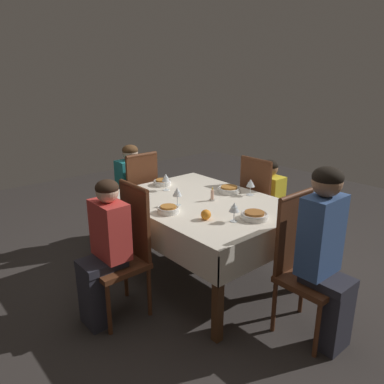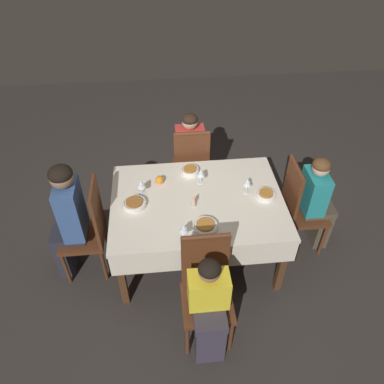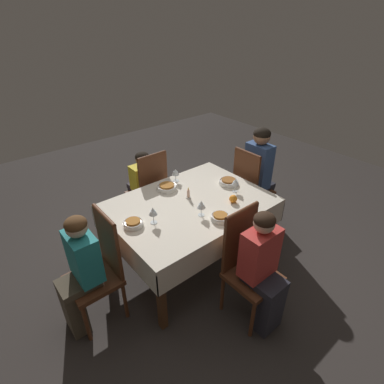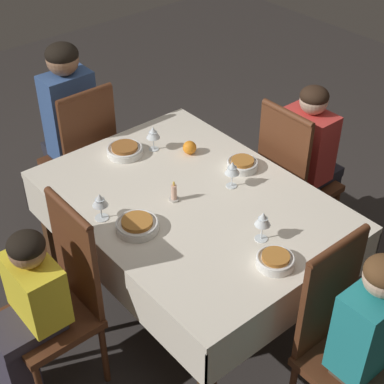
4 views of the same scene
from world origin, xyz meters
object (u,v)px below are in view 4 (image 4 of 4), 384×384
object	(u,v)px
person_child_red	(312,158)
person_child_yellow	(27,314)
chair_south	(292,176)
wine_glass_south	(232,168)
orange_fruit	(190,148)
bowl_south	(242,164)
chair_east	(84,154)
person_adult_denim	(68,122)
bowl_east	(125,150)
wine_glass_west	(263,220)
bowl_west	(275,260)
person_child_teal	(377,355)
chair_west	(342,338)
wine_glass_east	(153,133)
candle_centerpiece	(174,194)
chair_north	(61,295)
wine_glass_north	(100,201)
dining_table	(191,210)
bowl_north	(137,225)

from	to	relation	value
person_child_red	person_child_yellow	world-z (taller)	person_child_red
chair_south	wine_glass_south	size ratio (longest dim) A/B	6.62
orange_fruit	bowl_south	bearing A→B (deg)	-156.88
chair_south	wine_glass_south	distance (m)	0.62
bowl_south	orange_fruit	world-z (taller)	orange_fruit
chair_east	person_adult_denim	distance (m)	0.22
bowl_east	wine_glass_west	size ratio (longest dim) A/B	1.29
person_child_red	wine_glass_west	bearing A→B (deg)	116.11
chair_east	bowl_west	size ratio (longest dim) A/B	5.87
person_child_teal	orange_fruit	xyz separation A→B (m)	(1.46, -0.23, 0.19)
chair_west	bowl_west	xyz separation A→B (m)	(0.36, 0.06, 0.23)
wine_glass_east	chair_east	bearing A→B (deg)	21.39
person_child_red	candle_centerpiece	distance (m)	1.02
chair_north	wine_glass_north	world-z (taller)	chair_north
chair_north	wine_glass_north	size ratio (longest dim) A/B	6.88
person_child_yellow	wine_glass_east	xyz separation A→B (m)	(0.47, -1.07, 0.31)
chair_west	wine_glass_west	size ratio (longest dim) A/B	6.38
chair_south	chair_west	xyz separation A→B (m)	(-0.95, 0.73, 0.00)
person_child_red	orange_fruit	bearing A→B (deg)	63.00
dining_table	person_child_yellow	size ratio (longest dim) A/B	1.59
dining_table	wine_glass_north	bearing A→B (deg)	70.32
bowl_east	person_child_yellow	bearing A→B (deg)	120.20
person_child_teal	chair_east	bearing A→B (deg)	92.54
wine_glass_east	bowl_west	size ratio (longest dim) A/B	0.86
dining_table	chair_west	bearing A→B (deg)	-177.97
chair_east	chair_south	distance (m)	1.29
bowl_south	bowl_west	size ratio (longest dim) A/B	0.99
person_adult_denim	orange_fruit	size ratio (longest dim) A/B	15.92
bowl_south	wine_glass_west	xyz separation A→B (m)	(-0.48, 0.34, 0.09)
chair_north	person_child_teal	world-z (taller)	person_child_teal
person_adult_denim	orange_fruit	distance (m)	0.87
chair_north	person_child_red	distance (m)	1.70
wine_glass_north	chair_south	bearing A→B (deg)	-98.17
chair_east	wine_glass_north	xyz separation A→B (m)	(-0.82, 0.37, 0.31)
dining_table	chair_east	size ratio (longest dim) A/B	1.51
chair_north	bowl_south	world-z (taller)	chair_north
person_child_teal	bowl_east	xyz separation A→B (m)	(1.69, 0.06, 0.18)
person_adult_denim	wine_glass_west	bearing A→B (deg)	94.03
wine_glass_west	wine_glass_north	world-z (taller)	wine_glass_west
bowl_east	bowl_south	xyz separation A→B (m)	(-0.52, -0.41, 0.00)
person_child_red	dining_table	bearing A→B (deg)	88.92
chair_north	wine_glass_east	size ratio (longest dim) A/B	6.83
person_child_red	person_child_yellow	distance (m)	1.87
chair_west	wine_glass_south	size ratio (longest dim) A/B	6.62
bowl_east	wine_glass_south	world-z (taller)	wine_glass_south
chair_south	wine_glass_east	world-z (taller)	chair_south
wine_glass_south	bowl_north	size ratio (longest dim) A/B	0.74
person_child_red	person_child_yellow	size ratio (longest dim) A/B	1.12
wine_glass_south	orange_fruit	bearing A→B (deg)	-4.85
wine_glass_east	orange_fruit	world-z (taller)	wine_glass_east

